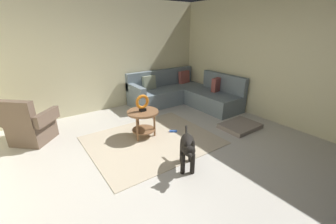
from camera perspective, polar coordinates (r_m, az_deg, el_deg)
The scene contains 11 objects.
ground_plane at distance 3.66m, azimuth -0.33°, elevation -13.16°, with size 6.00×6.00×0.10m, color beige.
wall_back at distance 5.72m, azimuth -18.03°, elevation 13.64°, with size 6.00×0.12×2.70m, color beige.
wall_right at distance 5.32m, azimuth 27.19°, elevation 11.84°, with size 0.12×6.00×2.70m, color beige.
area_rug at distance 4.20m, azimuth -4.17°, elevation -7.40°, with size 2.30×1.90×0.01m, color #BCAD93.
sectional_couch at distance 6.07m, azimuth 4.18°, elevation 4.80°, with size 2.20×2.25×0.88m.
armchair at distance 4.74m, azimuth -32.59°, elevation -3.19°, with size 1.00×0.98×0.88m.
side_table at distance 4.18m, azimuth -6.60°, elevation -1.34°, with size 0.60×0.60×0.54m.
torus_sculpture at distance 4.08m, azimuth -6.77°, elevation 2.48°, with size 0.28×0.08×0.33m.
dog_bed_mat at distance 4.91m, azimuth 18.42°, elevation -3.52°, with size 0.80×0.60×0.09m, color gray.
dog at distance 3.25m, azimuth 5.19°, elevation -9.13°, with size 0.54×0.71×0.63m.
dog_toy_rope at distance 4.48m, azimuth 1.38°, elevation -5.08°, with size 0.05×0.05×0.16m, color blue.
Camera 1 is at (-1.72, -2.47, 2.03)m, focal length 23.17 mm.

